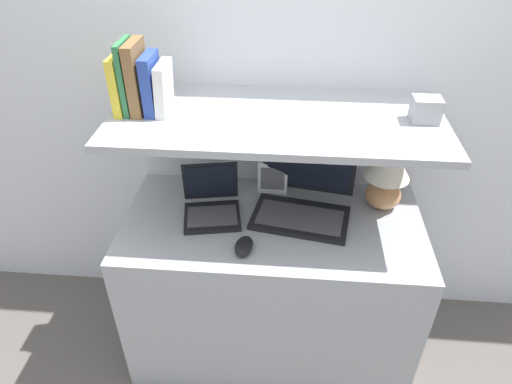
# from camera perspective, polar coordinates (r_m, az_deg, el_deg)

# --- Properties ---
(wall_back) EXTENTS (6.00, 0.05, 2.40)m
(wall_back) POSITION_cam_1_polar(r_m,az_deg,el_deg) (1.95, 3.00, 13.29)
(wall_back) COLOR silver
(wall_back) RESTS_ON ground_plane
(desk) EXTENTS (1.22, 0.61, 0.76)m
(desk) POSITION_cam_1_polar(r_m,az_deg,el_deg) (2.11, 1.90, -11.78)
(desk) COLOR #999EA3
(desk) RESTS_ON ground_plane
(back_riser) EXTENTS (1.22, 0.04, 1.17)m
(back_riser) POSITION_cam_1_polar(r_m,az_deg,el_deg) (2.22, 2.47, -2.00)
(back_riser) COLOR silver
(back_riser) RESTS_ON ground_plane
(shelf) EXTENTS (1.22, 0.55, 0.03)m
(shelf) POSITION_cam_1_polar(r_m,az_deg,el_deg) (1.68, 2.57, 9.09)
(shelf) COLOR #999EA3
(shelf) RESTS_ON back_riser
(table_lamp) EXTENTS (0.18, 0.18, 0.29)m
(table_lamp) POSITION_cam_1_polar(r_m,az_deg,el_deg) (1.92, 16.07, 2.27)
(table_lamp) COLOR #B27A4C
(table_lamp) RESTS_ON desk
(laptop_large) EXTENTS (0.43, 0.38, 0.24)m
(laptop_large) POSITION_cam_1_polar(r_m,az_deg,el_deg) (1.88, 5.89, -1.32)
(laptop_large) COLOR black
(laptop_large) RESTS_ON desk
(laptop_small) EXTENTS (0.26, 0.26, 0.20)m
(laptop_small) POSITION_cam_1_polar(r_m,az_deg,el_deg) (1.87, -5.57, -1.59)
(laptop_small) COLOR black
(laptop_small) RESTS_ON desk
(computer_mouse) EXTENTS (0.08, 0.12, 0.04)m
(computer_mouse) POSITION_cam_1_polar(r_m,az_deg,el_deg) (1.71, -1.53, -6.80)
(computer_mouse) COLOR black
(computer_mouse) RESTS_ON desk
(router_box) EXTENTS (0.13, 0.06, 0.16)m
(router_box) POSITION_cam_1_polar(r_m,az_deg,el_deg) (1.99, 2.12, 2.08)
(router_box) COLOR white
(router_box) RESTS_ON desk
(book_yellow) EXTENTS (0.03, 0.16, 0.21)m
(book_yellow) POSITION_cam_1_polar(r_m,az_deg,el_deg) (1.74, -16.63, 12.89)
(book_yellow) COLOR gold
(book_yellow) RESTS_ON shelf
(book_green) EXTENTS (0.02, 0.14, 0.26)m
(book_green) POSITION_cam_1_polar(r_m,az_deg,el_deg) (1.73, -15.82, 13.66)
(book_green) COLOR #2D7042
(book_green) RESTS_ON shelf
(book_brown) EXTENTS (0.04, 0.15, 0.25)m
(book_brown) POSITION_cam_1_polar(r_m,az_deg,el_deg) (1.71, -14.66, 13.66)
(book_brown) COLOR brown
(book_brown) RESTS_ON shelf
(book_blue) EXTENTS (0.04, 0.14, 0.21)m
(book_blue) POSITION_cam_1_polar(r_m,az_deg,el_deg) (1.71, -12.97, 13.04)
(book_blue) COLOR #284293
(book_blue) RESTS_ON shelf
(book_white) EXTENTS (0.05, 0.14, 0.18)m
(book_white) POSITION_cam_1_polar(r_m,az_deg,el_deg) (1.70, -11.47, 12.60)
(book_white) COLOR silver
(book_white) RESTS_ON shelf
(shelf_gadget) EXTENTS (0.10, 0.08, 0.09)m
(shelf_gadget) POSITION_cam_1_polar(r_m,az_deg,el_deg) (1.72, 20.46, 9.62)
(shelf_gadget) COLOR #99999E
(shelf_gadget) RESTS_ON shelf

